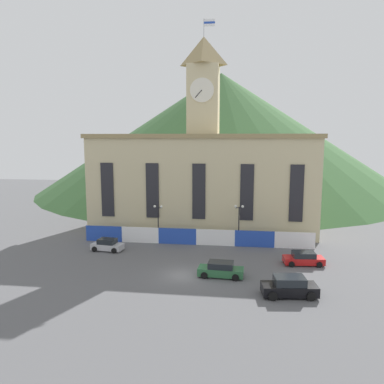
% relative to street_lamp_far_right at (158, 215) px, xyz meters
% --- Properties ---
extents(ground_plane, '(160.00, 160.00, 0.00)m').
position_rel_street_lamp_far_right_xyz_m(ground_plane, '(5.33, -12.19, -3.64)').
color(ground_plane, '#565659').
extents(civic_building, '(33.30, 11.99, 30.90)m').
position_rel_street_lamp_far_right_xyz_m(civic_building, '(5.33, 7.72, 4.41)').
color(civic_building, beige).
rests_on(civic_building, ground).
extents(banner_fence, '(30.42, 0.12, 2.13)m').
position_rel_street_lamp_far_right_xyz_m(banner_fence, '(5.33, -1.01, -2.58)').
color(banner_fence, '#2347B2').
rests_on(banner_fence, ground).
extents(hillside_backdrop, '(95.17, 95.17, 30.83)m').
position_rel_street_lamp_far_right_xyz_m(hillside_backdrop, '(5.33, 53.61, 11.77)').
color(hillside_backdrop, '#386033').
rests_on(hillside_backdrop, ground).
extents(street_lamp_far_right, '(1.26, 0.36, 5.01)m').
position_rel_street_lamp_far_right_xyz_m(street_lamp_far_right, '(0.00, 0.00, 0.00)').
color(street_lamp_far_right, black).
rests_on(street_lamp_far_right, ground).
extents(street_lamp_right, '(1.26, 0.36, 5.28)m').
position_rel_street_lamp_far_right_xyz_m(street_lamp_right, '(10.87, 0.00, 0.17)').
color(street_lamp_right, black).
rests_on(street_lamp_right, ground).
extents(car_green_wagon, '(4.70, 2.35, 1.55)m').
position_rel_street_lamp_far_right_xyz_m(car_green_wagon, '(9.19, -11.97, -2.93)').
color(car_green_wagon, '#2D663D').
rests_on(car_green_wagon, ground).
extents(car_silver_hatch, '(4.07, 2.37, 1.50)m').
position_rel_street_lamp_far_right_xyz_m(car_silver_hatch, '(-5.43, -4.96, -2.95)').
color(car_silver_hatch, '#B7B7BC').
rests_on(car_silver_hatch, ground).
extents(car_red_sedan, '(4.54, 2.44, 1.45)m').
position_rel_street_lamp_far_right_xyz_m(car_red_sedan, '(18.15, -7.10, -2.97)').
color(car_red_sedan, red).
rests_on(car_red_sedan, ground).
extents(car_black_suv, '(5.10, 2.82, 1.80)m').
position_rel_street_lamp_far_right_xyz_m(car_black_suv, '(15.54, -15.86, -2.81)').
color(car_black_suv, black).
rests_on(car_black_suv, ground).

